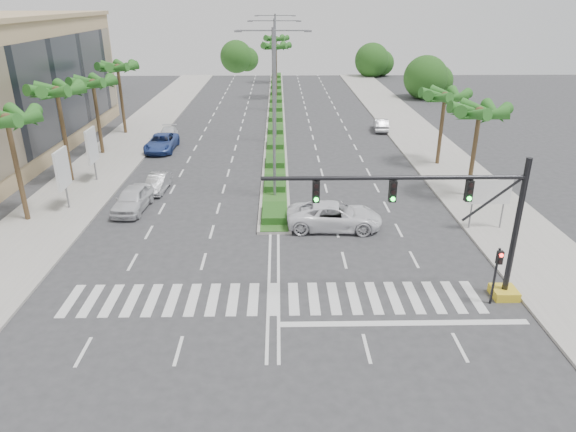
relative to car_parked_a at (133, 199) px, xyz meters
name	(u,v)px	position (x,y,z in m)	size (l,w,h in m)	color
ground	(273,299)	(9.92, -11.81, -0.83)	(160.00, 160.00, 0.00)	#333335
footpath_right	(452,171)	(25.12, 8.19, -0.75)	(6.00, 120.00, 0.15)	gray
footpath_left	(96,173)	(-5.28, 8.19, -0.75)	(6.00, 120.00, 0.15)	gray
median	(276,112)	(9.92, 33.19, -0.73)	(2.20, 75.00, 0.20)	gray
median_grass	(276,111)	(9.92, 33.19, -0.61)	(1.80, 75.00, 0.04)	#22561D
signal_gantry	(468,234)	(19.19, -11.81, 2.63)	(12.60, 1.20, 7.20)	gold
pedestrian_signal	(497,267)	(20.52, -12.48, 1.22)	(0.28, 0.36, 3.00)	black
direction_sign	(490,194)	(23.42, -3.82, 1.63)	(2.70, 0.11, 3.40)	slate
billboard_near	(62,169)	(-4.58, 0.19, 2.14)	(0.18, 2.10, 4.35)	slate
billboard_far	(92,146)	(-4.58, 6.19, 2.14)	(0.18, 2.10, 4.35)	slate
palm_left_near	(7,122)	(-6.58, -1.81, 5.86)	(4.57, 4.68, 7.55)	brown
palm_left_mid	(57,94)	(-6.58, 6.19, 6.25)	(4.57, 4.68, 7.95)	brown
palm_left_far	(93,85)	(-6.58, 14.19, 5.67)	(4.57, 4.68, 7.35)	brown
palm_left_end	(118,69)	(-6.58, 22.19, 6.06)	(4.57, 4.68, 7.75)	brown
palm_right_near	(479,114)	(24.42, 2.19, 5.38)	(4.57, 4.68, 7.05)	brown
palm_right_far	(445,98)	(24.42, 10.19, 5.09)	(4.57, 4.68, 6.75)	brown
palm_median_a	(276,48)	(9.92, 43.19, 6.35)	(4.57, 4.68, 8.05)	brown
palm_median_b	(276,40)	(9.92, 58.19, 6.35)	(4.57, 4.68, 8.05)	brown
streetlight_near	(274,107)	(9.92, 2.19, 5.98)	(5.10, 0.25, 12.00)	slate
streetlight_mid	(275,75)	(9.92, 18.19, 5.98)	(5.10, 0.25, 12.00)	slate
streetlight_far	(275,58)	(9.92, 34.19, 5.98)	(5.10, 0.25, 12.00)	slate
car_parked_a	(133,199)	(0.00, 0.00, 0.00)	(1.95, 4.85, 1.65)	silver
car_parked_b	(158,183)	(0.88, 3.89, -0.18)	(1.37, 3.94, 1.30)	#A9AAAE
car_parked_c	(162,143)	(-1.17, 15.37, -0.05)	(2.59, 5.62, 1.56)	#314B96
car_parked_d	(168,134)	(-1.28, 19.21, -0.18)	(1.82, 4.48, 1.30)	silver
car_crossing	(334,216)	(13.80, -3.33, 0.02)	(2.82, 6.11, 1.70)	white
car_right	(381,125)	(21.72, 23.06, -0.14)	(1.45, 4.17, 1.37)	#ABACB0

